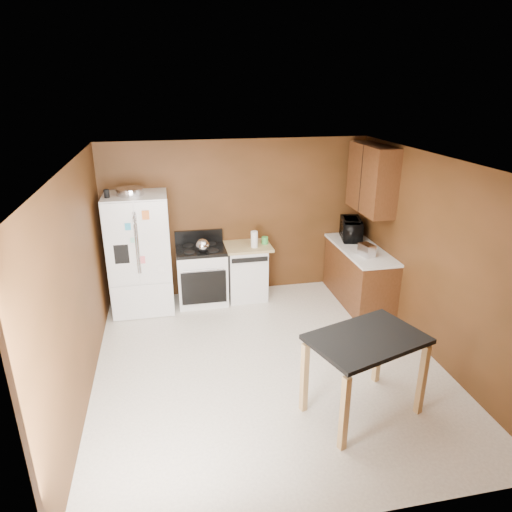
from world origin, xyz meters
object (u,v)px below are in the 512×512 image
object	(u,v)px
roasting_pan	(130,191)
pen_cup	(107,194)
gas_range	(202,274)
island	(366,350)
microwave	(351,230)
dishwasher	(246,271)
green_canister	(265,240)
paper_towel	(254,239)
refrigerator	(140,254)
toaster	(367,250)
kettle	(203,245)

from	to	relation	value
roasting_pan	pen_cup	distance (m)	0.33
gas_range	island	bearing A→B (deg)	-64.56
microwave	dishwasher	bearing A→B (deg)	101.36
roasting_pan	gas_range	size ratio (longest dim) A/B	0.35
green_canister	paper_towel	bearing A→B (deg)	-147.92
refrigerator	gas_range	size ratio (longest dim) A/B	1.64
roasting_pan	green_canister	bearing A→B (deg)	2.51
toaster	island	distance (m)	2.38
toaster	microwave	bearing A→B (deg)	70.65
island	gas_range	bearing A→B (deg)	115.44
roasting_pan	paper_towel	bearing A→B (deg)	-1.10
kettle	green_canister	xyz separation A→B (m)	(1.01, 0.20, -0.06)
roasting_pan	toaster	distance (m)	3.53
toaster	refrigerator	xyz separation A→B (m)	(-3.28, 0.75, -0.09)
kettle	microwave	bearing A→B (deg)	3.33
refrigerator	paper_towel	bearing A→B (deg)	-0.80
paper_towel	toaster	size ratio (longest dim) A/B	1.04
microwave	paper_towel	bearing A→B (deg)	105.11
pen_cup	island	xyz separation A→B (m)	(2.69, -2.81, -1.10)
pen_cup	paper_towel	bearing A→B (deg)	2.35
paper_towel	microwave	distance (m)	1.62
paper_towel	pen_cup	bearing A→B (deg)	-177.65
dishwasher	island	world-z (taller)	island
toaster	microwave	distance (m)	0.79
pen_cup	microwave	xyz separation A→B (m)	(3.72, 0.15, -0.81)
pen_cup	paper_towel	xyz separation A→B (m)	(2.10, 0.09, -0.84)
paper_towel	roasting_pan	bearing A→B (deg)	178.90
kettle	refrigerator	distance (m)	0.94
pen_cup	gas_range	size ratio (longest dim) A/B	0.10
green_canister	dishwasher	bearing A→B (deg)	-177.65
toaster	island	bearing A→B (deg)	-127.84
roasting_pan	island	bearing A→B (deg)	-50.85
dishwasher	paper_towel	bearing A→B (deg)	-44.51
kettle	toaster	size ratio (longest dim) A/B	0.83
roasting_pan	microwave	distance (m)	3.51
paper_towel	gas_range	size ratio (longest dim) A/B	0.23
roasting_pan	green_canister	distance (m)	2.19
paper_towel	dishwasher	size ratio (longest dim) A/B	0.29
refrigerator	dishwasher	world-z (taller)	refrigerator
toaster	gas_range	size ratio (longest dim) A/B	0.22
toaster	refrigerator	size ratio (longest dim) A/B	0.14
toaster	refrigerator	bearing A→B (deg)	153.18
microwave	island	bearing A→B (deg)	173.70
dishwasher	toaster	bearing A→B (deg)	-26.82
microwave	dishwasher	xyz separation A→B (m)	(-1.73, 0.05, -0.60)
kettle	microwave	distance (m)	2.43
kettle	toaster	xyz separation A→B (m)	(2.36, -0.65, -0.01)
roasting_pan	island	distance (m)	3.93
green_canister	microwave	xyz separation A→B (m)	(1.42, -0.06, 0.11)
paper_towel	gas_range	distance (m)	1.00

